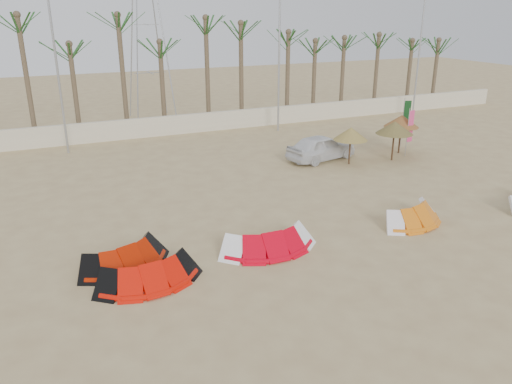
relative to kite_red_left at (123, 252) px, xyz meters
name	(u,v)px	position (x,y,z in m)	size (l,w,h in m)	color
ground	(338,295)	(5.49, -4.65, -0.42)	(120.00, 120.00, 0.00)	tan
boundary_wall	(159,126)	(5.49, 17.35, 0.23)	(60.00, 0.30, 1.30)	beige
palm_line	(157,35)	(6.15, 18.85, 6.03)	(52.00, 4.00, 7.70)	brown
lamp_b	(56,53)	(-0.48, 15.35, 5.35)	(1.25, 0.14, 11.00)	#A5A8AD
lamp_c	(280,46)	(13.52, 15.35, 5.35)	(1.25, 0.14, 11.00)	#A5A8AD
lamp_d	(421,41)	(25.52, 15.35, 5.35)	(1.25, 0.14, 11.00)	#A5A8AD
pylon	(153,118)	(6.49, 23.35, -0.42)	(3.00, 3.00, 14.00)	#A5A8AD
kite_red_left	(123,252)	(0.00, 0.00, 0.00)	(3.47, 2.34, 0.90)	#B01700
kite_red_mid	(147,269)	(0.46, -1.44, 0.00)	(3.39, 1.78, 0.90)	red
kite_red_right	(265,237)	(4.84, -0.89, 0.00)	(3.52, 1.58, 0.90)	red
kite_orange	(410,212)	(11.15, -1.13, 0.00)	(3.27, 2.11, 0.90)	orange
parasol_left	(351,134)	(13.48, 6.56, 1.30)	(1.87, 1.87, 2.08)	#4C331E
parasol_mid	(395,128)	(16.12, 6.18, 1.47)	(2.08, 2.08, 2.24)	#4C331E
parasol_right	(402,121)	(17.49, 7.26, 1.51)	(2.03, 2.03, 2.28)	#4C331E
flag_pink	(410,128)	(17.56, 6.56, 1.25)	(0.45, 0.07, 2.82)	#A5A8AD
flag_green	(405,119)	(18.33, 7.94, 1.44)	(0.44, 0.16, 3.13)	#A5A8AD
car	(321,147)	(12.51, 7.93, 0.31)	(1.72, 4.27, 1.46)	white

